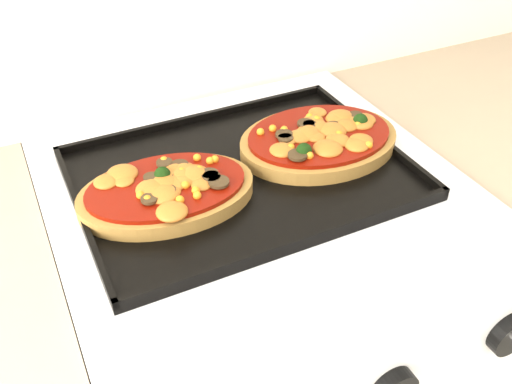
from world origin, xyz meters
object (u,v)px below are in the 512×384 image
pizza_left (167,190)px  pizza_right (319,138)px  stove (259,374)px  baking_tray (241,173)px

pizza_left → pizza_right: pizza_right is taller
pizza_right → stove: bearing=-161.3°
stove → pizza_left: 0.50m
pizza_right → baking_tray: bearing=-176.0°
baking_tray → pizza_left: size_ratio=1.95×
stove → pizza_right: pizza_right is taller
stove → pizza_left: bearing=172.2°
stove → pizza_right: 0.50m
stove → pizza_left: pizza_left is taller
stove → baking_tray: bearing=117.1°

